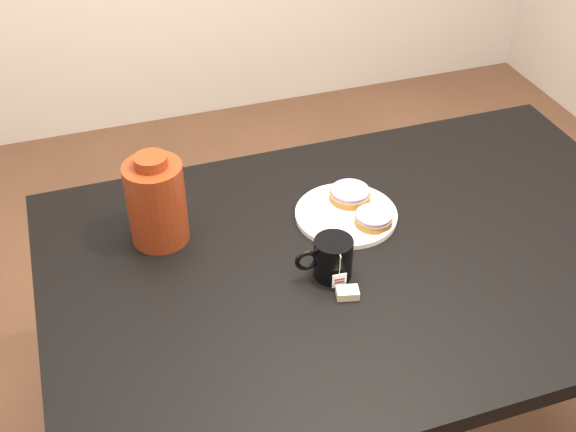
{
  "coord_description": "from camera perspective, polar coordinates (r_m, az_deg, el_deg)",
  "views": [
    {
      "loc": [
        -0.55,
        -1.07,
        1.78
      ],
      "look_at": [
        -0.15,
        0.1,
        0.81
      ],
      "focal_mm": 45.0,
      "sensor_mm": 36.0,
      "label": 1
    }
  ],
  "objects": [
    {
      "name": "mug",
      "position": [
        1.49,
        3.5,
        -3.31
      ],
      "size": [
        0.13,
        0.09,
        0.09
      ],
      "rotation": [
        0.0,
        0.0,
        -0.08
      ],
      "color": "black",
      "rests_on": "table"
    },
    {
      "name": "bagel_back",
      "position": [
        1.69,
        4.92,
        1.72
      ],
      "size": [
        0.14,
        0.14,
        0.03
      ],
      "color": "brown",
      "rests_on": "plate"
    },
    {
      "name": "teabag_pouch",
      "position": [
        1.47,
        4.72,
        -6.07
      ],
      "size": [
        0.05,
        0.04,
        0.02
      ],
      "primitive_type": "cube",
      "rotation": [
        0.0,
        0.0,
        -0.23
      ],
      "color": "#C6B793",
      "rests_on": "table"
    },
    {
      "name": "plate",
      "position": [
        1.66,
        4.61,
        0.16
      ],
      "size": [
        0.23,
        0.23,
        0.02
      ],
      "color": "white",
      "rests_on": "table"
    },
    {
      "name": "bagel_package",
      "position": [
        1.57,
        -10.35,
        1.13
      ],
      "size": [
        0.14,
        0.14,
        0.21
      ],
      "rotation": [
        0.0,
        0.0,
        -0.08
      ],
      "color": "#57190B",
      "rests_on": "table"
    },
    {
      "name": "table",
      "position": [
        1.63,
        6.27,
        -5.02
      ],
      "size": [
        1.4,
        0.9,
        0.75
      ],
      "color": "black",
      "rests_on": "ground_plane"
    },
    {
      "name": "bagel_front",
      "position": [
        1.63,
        6.78,
        -0.21
      ],
      "size": [
        0.11,
        0.11,
        0.03
      ],
      "color": "brown",
      "rests_on": "plate"
    }
  ]
}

